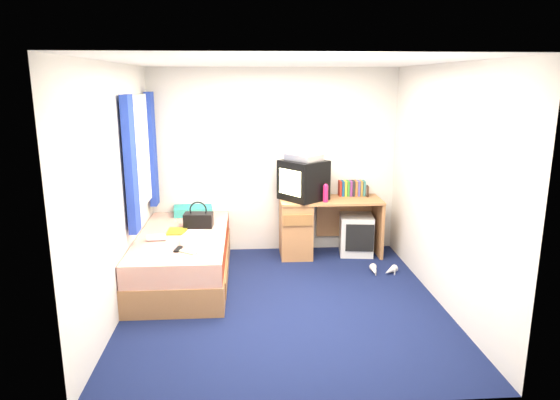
{
  "coord_description": "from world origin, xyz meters",
  "views": [
    {
      "loc": [
        -0.37,
        -4.75,
        2.23
      ],
      "look_at": [
        0.01,
        0.7,
        0.92
      ],
      "focal_mm": 32.0,
      "sensor_mm": 36.0,
      "label": 1
    }
  ],
  "objects": [
    {
      "name": "picture_frame",
      "position": [
        1.22,
        1.54,
        0.82
      ],
      "size": [
        0.04,
        0.12,
        0.14
      ],
      "primitive_type": "cube",
      "rotation": [
        0.0,
        0.0,
        -0.13
      ],
      "color": "black",
      "rests_on": "desk"
    },
    {
      "name": "magazine",
      "position": [
        -1.17,
        0.8,
        0.55
      ],
      "size": [
        0.22,
        0.28,
        0.01
      ],
      "primitive_type": "cube",
      "rotation": [
        0.0,
        0.0,
        -0.02
      ],
      "color": "yellow",
      "rests_on": "bed"
    },
    {
      "name": "white_heels",
      "position": [
        1.22,
        0.71,
        0.04
      ],
      "size": [
        0.36,
        0.25,
        0.09
      ],
      "color": "silver",
      "rests_on": "ground"
    },
    {
      "name": "towel",
      "position": [
        -0.87,
        0.35,
        0.59
      ],
      "size": [
        0.39,
        0.35,
        0.11
      ],
      "primitive_type": "cube",
      "rotation": [
        0.0,
        0.0,
        -0.25
      ],
      "color": "white",
      "rests_on": "bed"
    },
    {
      "name": "remote_control",
      "position": [
        -1.08,
        0.16,
        0.55
      ],
      "size": [
        0.08,
        0.17,
        0.02
      ],
      "primitive_type": "cube",
      "rotation": [
        0.0,
        0.0,
        -0.17
      ],
      "color": "black",
      "rests_on": "bed"
    },
    {
      "name": "bed",
      "position": [
        -1.1,
        0.69,
        0.27
      ],
      "size": [
        1.01,
        2.0,
        0.54
      ],
      "color": "#B27A4A",
      "rests_on": "ground"
    },
    {
      "name": "aerosol_can",
      "position": [
        0.64,
        1.48,
        0.83
      ],
      "size": [
        0.06,
        0.06,
        0.16
      ],
      "primitive_type": "cylinder",
      "rotation": [
        0.0,
        0.0,
        0.28
      ],
      "color": "silver",
      "rests_on": "desk"
    },
    {
      "name": "crt_tv",
      "position": [
        0.36,
        1.44,
        1.0
      ],
      "size": [
        0.68,
        0.68,
        0.5
      ],
      "rotation": [
        0.0,
        0.0,
        -0.91
      ],
      "color": "black",
      "rests_on": "desk"
    },
    {
      "name": "ground",
      "position": [
        0.0,
        0.0,
        0.0
      ],
      "size": [
        3.4,
        3.4,
        0.0
      ],
      "primitive_type": "plane",
      "color": "#0C1438",
      "rests_on": "ground"
    },
    {
      "name": "pillow",
      "position": [
        -1.06,
        1.56,
        0.59
      ],
      "size": [
        0.52,
        0.36,
        0.11
      ],
      "primitive_type": "cube",
      "rotation": [
        0.0,
        0.0,
        0.12
      ],
      "color": "#1B64B3",
      "rests_on": "bed"
    },
    {
      "name": "storage_cube",
      "position": [
        1.06,
        1.43,
        0.26
      ],
      "size": [
        0.47,
        0.47,
        0.52
      ],
      "primitive_type": "cube",
      "rotation": [
        0.0,
        0.0,
        -0.13
      ],
      "color": "silver",
      "rests_on": "ground"
    },
    {
      "name": "pink_water_bottle",
      "position": [
        0.62,
        1.27,
        0.85
      ],
      "size": [
        0.08,
        0.08,
        0.21
      ],
      "primitive_type": "cylinder",
      "rotation": [
        0.0,
        0.0,
        -0.21
      ],
      "color": "#C91C57",
      "rests_on": "desk"
    },
    {
      "name": "handbag",
      "position": [
        -0.94,
        0.98,
        0.63
      ],
      "size": [
        0.35,
        0.21,
        0.31
      ],
      "rotation": [
        0.0,
        0.0,
        -0.07
      ],
      "color": "black",
      "rests_on": "bed"
    },
    {
      "name": "room_shell",
      "position": [
        0.0,
        0.0,
        1.45
      ],
      "size": [
        3.4,
        3.4,
        3.4
      ],
      "color": "white",
      "rests_on": "ground"
    },
    {
      "name": "water_bottle",
      "position": [
        -1.35,
        0.48,
        0.58
      ],
      "size": [
        0.2,
        0.08,
        0.07
      ],
      "primitive_type": "cylinder",
      "rotation": [
        0.0,
        1.57,
        0.07
      ],
      "color": "silver",
      "rests_on": "bed"
    },
    {
      "name": "desk",
      "position": [
        0.44,
        1.44,
        0.41
      ],
      "size": [
        1.3,
        0.55,
        0.75
      ],
      "color": "#B27A4A",
      "rests_on": "ground"
    },
    {
      "name": "window_assembly",
      "position": [
        -1.55,
        0.9,
        1.42
      ],
      "size": [
        0.11,
        1.42,
        1.4
      ],
      "color": "silver",
      "rests_on": "room_shell"
    },
    {
      "name": "book_row",
      "position": [
        1.02,
        1.6,
        0.85
      ],
      "size": [
        0.34,
        0.13,
        0.2
      ],
      "color": "maroon",
      "rests_on": "desk"
    },
    {
      "name": "colour_swatch_fan",
      "position": [
        -0.98,
        0.07,
        0.55
      ],
      "size": [
        0.22,
        0.17,
        0.01
      ],
      "primitive_type": "cube",
      "rotation": [
        0.0,
        0.0,
        -0.6
      ],
      "color": "gold",
      "rests_on": "bed"
    },
    {
      "name": "vcr",
      "position": [
        0.36,
        1.44,
        1.29
      ],
      "size": [
        0.5,
        0.51,
        0.08
      ],
      "primitive_type": "cube",
      "rotation": [
        0.0,
        0.0,
        -0.85
      ],
      "color": "silver",
      "rests_on": "crt_tv"
    }
  ]
}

